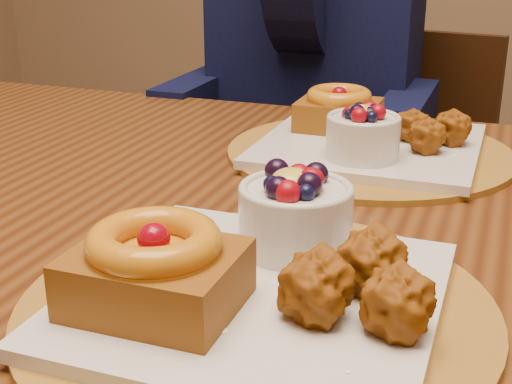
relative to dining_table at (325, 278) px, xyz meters
The scene contains 5 objects.
dining_table is the anchor object (origin of this frame).
place_setting_near 0.24m from the dining_table, 91.03° to the right, with size 0.38×0.38×0.09m.
place_setting_far 0.24m from the dining_table, 90.76° to the left, with size 0.38×0.38×0.09m.
chair_far 0.82m from the dining_table, 95.04° to the left, with size 0.46×0.46×0.83m.
diner 0.74m from the dining_table, 106.87° to the left, with size 0.49×0.48×0.79m.
Camera 1 is at (0.25, -0.57, 1.04)m, focal length 50.00 mm.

